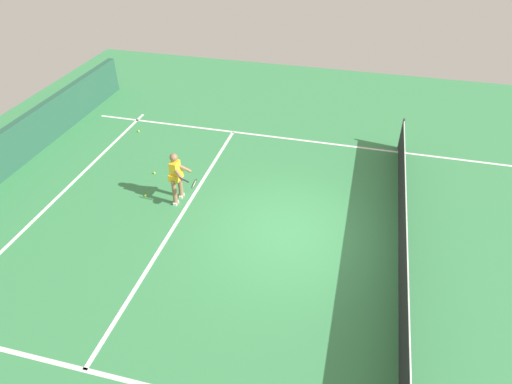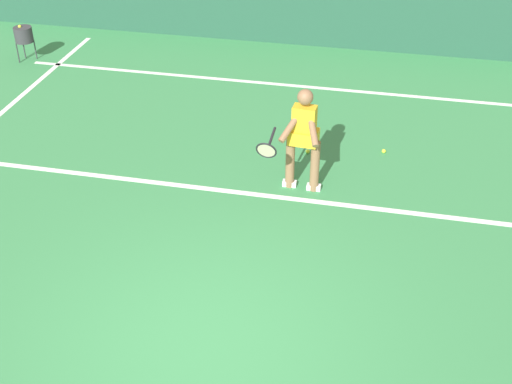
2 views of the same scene
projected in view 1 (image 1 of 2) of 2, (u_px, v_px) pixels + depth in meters
name	position (u px, v px, depth m)	size (l,w,h in m)	color
ground_plane	(290.00, 232.00, 11.83)	(24.25, 24.25, 0.00)	#38844C
baseline_marking	(61.00, 194.00, 13.20)	(10.84, 0.10, 0.01)	white
service_line_marking	(182.00, 214.00, 12.44)	(9.84, 0.10, 0.01)	white
sideline_left_marking	(317.00, 142.00, 15.70)	(0.10, 16.65, 0.01)	white
court_net	(403.00, 234.00, 10.98)	(10.52, 0.08, 1.10)	#4C4C51
tennis_player	(177.00, 176.00, 12.45)	(0.81, 0.92, 1.55)	#8C6647
tennis_ball_near	(146.00, 195.00, 13.09)	(0.07, 0.07, 0.07)	#D1E533
tennis_ball_mid	(139.00, 131.00, 16.30)	(0.07, 0.07, 0.07)	#D1E533
tennis_ball_far	(154.00, 173.00, 14.06)	(0.07, 0.07, 0.07)	#D1E533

